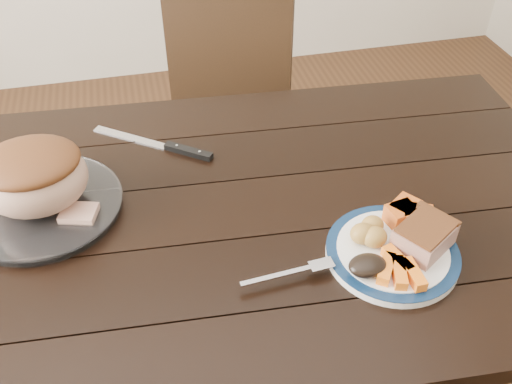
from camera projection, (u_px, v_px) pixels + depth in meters
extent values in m
cube|color=black|center=(217.00, 217.00, 1.20)|extent=(1.66, 1.01, 0.04)
cube|color=black|center=(435.00, 199.00, 1.81)|extent=(0.07, 0.07, 0.71)
cube|color=black|center=(218.00, 142.00, 1.88)|extent=(0.55, 0.55, 0.04)
cube|color=black|center=(228.00, 45.00, 1.86)|extent=(0.40, 0.20, 0.46)
cube|color=black|center=(278.00, 170.00, 2.14)|extent=(0.04, 0.04, 0.43)
cube|color=black|center=(262.00, 238.00, 1.87)|extent=(0.04, 0.04, 0.43)
cube|color=black|center=(186.00, 160.00, 2.19)|extent=(0.04, 0.04, 0.43)
cube|color=black|center=(157.00, 224.00, 1.92)|extent=(0.04, 0.04, 0.43)
cylinder|color=white|center=(392.00, 253.00, 1.08)|extent=(0.25, 0.25, 0.02)
torus|color=#0D2343|center=(393.00, 250.00, 1.08)|extent=(0.25, 0.25, 0.02)
cylinder|color=white|center=(44.00, 208.00, 1.18)|extent=(0.32, 0.32, 0.02)
cube|color=tan|center=(424.00, 237.00, 1.06)|extent=(0.13, 0.13, 0.05)
ellipsoid|color=gold|center=(372.00, 225.00, 1.09)|extent=(0.04, 0.04, 0.04)
ellipsoid|color=gold|center=(375.00, 237.00, 1.07)|extent=(0.05, 0.04, 0.04)
ellipsoid|color=gold|center=(362.00, 234.00, 1.07)|extent=(0.05, 0.04, 0.04)
cube|color=orange|center=(397.00, 260.00, 1.04)|extent=(0.04, 0.07, 0.02)
cube|color=orange|center=(399.00, 273.00, 1.01)|extent=(0.04, 0.07, 0.02)
cube|color=orange|center=(386.00, 269.00, 1.02)|extent=(0.06, 0.07, 0.02)
cube|color=orange|center=(413.00, 274.00, 1.01)|extent=(0.02, 0.07, 0.02)
cube|color=orange|center=(401.00, 215.00, 1.12)|extent=(0.06, 0.05, 0.04)
cube|color=orange|center=(404.00, 210.00, 1.13)|extent=(0.07, 0.07, 0.04)
cube|color=orange|center=(417.00, 217.00, 1.11)|extent=(0.07, 0.06, 0.04)
ellipsoid|color=black|center=(368.00, 266.00, 1.02)|extent=(0.07, 0.05, 0.03)
cube|color=silver|center=(278.00, 276.00, 1.02)|extent=(0.14, 0.02, 0.00)
cube|color=silver|center=(321.00, 265.00, 1.04)|extent=(0.05, 0.03, 0.00)
ellipsoid|color=tan|center=(34.00, 179.00, 1.13)|extent=(0.21, 0.18, 0.14)
cube|color=tan|center=(79.00, 214.00, 1.14)|extent=(0.08, 0.07, 0.02)
cube|color=silver|center=(130.00, 137.00, 1.38)|extent=(0.17, 0.14, 0.00)
cube|color=black|center=(188.00, 151.00, 1.33)|extent=(0.11, 0.09, 0.01)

